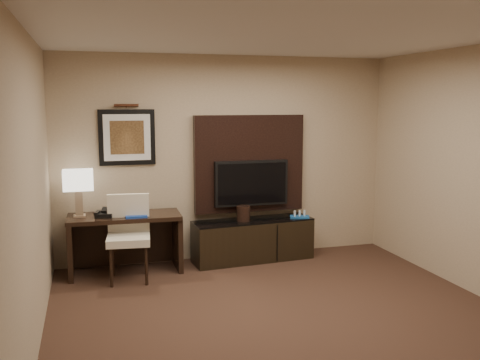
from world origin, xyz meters
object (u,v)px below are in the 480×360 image
object	(u,v)px
ice_bucket	(243,213)
desk_phone	(105,213)
credenza	(253,240)
tv	(251,183)
desk	(125,244)
desk_chair	(129,238)
minibar_tray	(300,214)
table_lamp	(79,195)

from	to	relation	value
ice_bucket	desk_phone	bearing A→B (deg)	-177.52
credenza	tv	size ratio (longest dim) A/B	1.60
credenza	tv	distance (m)	0.76
desk	desk_chair	xyz separation A→B (m)	(0.02, -0.33, 0.15)
desk	credenza	size ratio (longest dim) A/B	0.85
desk_phone	ice_bucket	bearing A→B (deg)	16.83
desk	minibar_tray	xyz separation A→B (m)	(2.31, 0.01, 0.23)
minibar_tray	desk_chair	bearing A→B (deg)	-171.51
credenza	ice_bucket	world-z (taller)	ice_bucket
desk	credenza	world-z (taller)	desk
tv	desk_phone	world-z (taller)	tv
tv	desk_phone	distance (m)	1.95
credenza	table_lamp	distance (m)	2.30
credenza	desk_chair	bearing A→B (deg)	-171.41
desk_chair	table_lamp	world-z (taller)	table_lamp
desk	ice_bucket	distance (m)	1.55
desk	tv	bearing A→B (deg)	8.25
credenza	desk_phone	size ratio (longest dim) A/B	7.99
credenza	ice_bucket	bearing A→B (deg)	-172.09
desk	tv	world-z (taller)	tv
tv	minibar_tray	xyz separation A→B (m)	(0.63, -0.18, -0.42)
desk	minibar_tray	world-z (taller)	desk
desk_chair	desk	bearing A→B (deg)	99.35
minibar_tray	credenza	bearing A→B (deg)	176.28
tv	ice_bucket	world-z (taller)	tv
desk_chair	desk_phone	world-z (taller)	desk_chair
desk_chair	minibar_tray	distance (m)	2.32
tv	ice_bucket	bearing A→B (deg)	-133.18
desk_phone	ice_bucket	xyz separation A→B (m)	(1.76, 0.08, -0.13)
credenza	desk_phone	bearing A→B (deg)	178.69
desk_chair	minibar_tray	xyz separation A→B (m)	(2.29, 0.34, 0.08)
desk_chair	ice_bucket	bearing A→B (deg)	19.15
ice_bucket	credenza	bearing A→B (deg)	12.46
credenza	minibar_tray	world-z (taller)	minibar_tray
desk_phone	minibar_tray	size ratio (longest dim) A/B	0.79
tv	minibar_tray	distance (m)	0.78
desk	table_lamp	world-z (taller)	table_lamp
desk_chair	ice_bucket	xyz separation A→B (m)	(1.50, 0.35, 0.14)
desk	desk_phone	size ratio (longest dim) A/B	6.77
table_lamp	desk_phone	bearing A→B (deg)	-21.38
desk_phone	minibar_tray	bearing A→B (deg)	15.82
credenza	desk_phone	distance (m)	1.97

